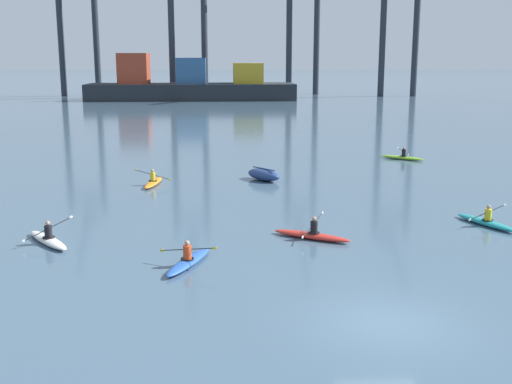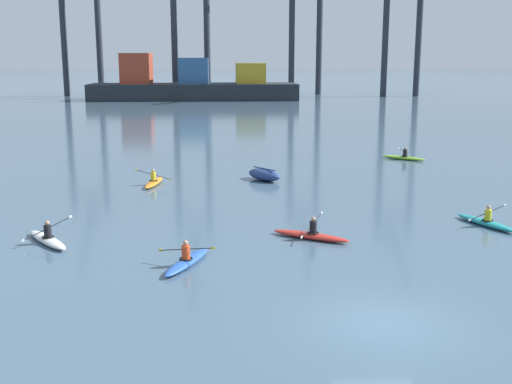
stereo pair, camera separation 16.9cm
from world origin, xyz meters
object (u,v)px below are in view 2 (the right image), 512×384
object	(u,v)px
kayak_teal	(486,222)
kayak_blue	(187,260)
gantry_crane_east_mid	(306,0)
container_barge	(192,85)
gantry_crane_west	(79,9)
kayak_red	(311,235)
kayak_lime	(404,157)
kayak_white	(47,239)
capsized_dinghy	(264,175)
kayak_orange	(154,182)

from	to	relation	value
kayak_teal	kayak_blue	xyz separation A→B (m)	(-13.06, -4.68, 0.00)
gantry_crane_east_mid	kayak_teal	distance (m)	104.45
container_barge	gantry_crane_west	world-z (taller)	gantry_crane_west
kayak_red	kayak_lime	bearing A→B (deg)	64.00
kayak_white	kayak_blue	bearing A→B (deg)	-28.23
gantry_crane_west	kayak_white	size ratio (longest dim) A/B	10.72
kayak_white	kayak_lime	world-z (taller)	kayak_lime
container_barge	kayak_white	size ratio (longest dim) A/B	11.85
gantry_crane_east_mid	kayak_blue	size ratio (longest dim) A/B	11.41
gantry_crane_west	kayak_teal	xyz separation A→B (m)	(38.51, -100.44, -16.40)
capsized_dinghy	kayak_lime	world-z (taller)	kayak_lime
container_barge	kayak_red	xyz separation A→B (m)	(8.56, -89.08, -2.44)
kayak_lime	container_barge	bearing A→B (deg)	104.93
container_barge	kayak_teal	xyz separation A→B (m)	(16.67, -87.47, -2.44)
kayak_orange	kayak_red	bearing A→B (deg)	-57.06
kayak_orange	kayak_lime	distance (m)	19.35
kayak_teal	kayak_white	xyz separation A→B (m)	(-18.84, -1.58, 0.00)
kayak_orange	kayak_white	xyz separation A→B (m)	(-3.09, -11.76, 0.00)
kayak_lime	kayak_white	bearing A→B (deg)	-135.65
gantry_crane_east_mid	kayak_teal	world-z (taller)	gantry_crane_east_mid
kayak_blue	gantry_crane_west	bearing A→B (deg)	103.61
container_barge	kayak_white	world-z (taller)	container_barge
gantry_crane_west	kayak_blue	size ratio (longest dim) A/B	9.87
kayak_white	container_barge	bearing A→B (deg)	88.60
capsized_dinghy	kayak_orange	xyz separation A→B (m)	(-6.62, -0.95, -0.18)
gantry_crane_west	kayak_lime	distance (m)	92.73
capsized_dinghy	container_barge	bearing A→B (deg)	95.64
kayak_orange	kayak_red	xyz separation A→B (m)	(7.64, -11.80, 0.00)
kayak_teal	kayak_orange	size ratio (longest dim) A/B	0.98
gantry_crane_east_mid	kayak_blue	xyz separation A→B (m)	(-18.88, -107.31, -18.53)
kayak_blue	kayak_red	world-z (taller)	kayak_red
gantry_crane_west	kayak_red	size ratio (longest dim) A/B	10.40
gantry_crane_east_mid	kayak_teal	xyz separation A→B (m)	(-5.81, -102.63, -18.53)
gantry_crane_east_mid	kayak_blue	bearing A→B (deg)	-99.98
kayak_lime	kayak_red	distance (m)	22.40
kayak_teal	kayak_orange	world-z (taller)	same
kayak_red	capsized_dinghy	bearing A→B (deg)	94.60
gantry_crane_east_mid	kayak_red	world-z (taller)	gantry_crane_east_mid
kayak_teal	kayak_lime	size ratio (longest dim) A/B	1.13
capsized_dinghy	kayak_blue	xyz separation A→B (m)	(-3.93, -15.81, -0.18)
kayak_orange	kayak_white	distance (m)	12.16
gantry_crane_east_mid	container_barge	bearing A→B (deg)	-146.00
container_barge	kayak_white	xyz separation A→B (m)	(-2.17, -89.04, -2.44)
kayak_orange	kayak_blue	xyz separation A→B (m)	(2.69, -14.87, 0.00)
gantry_crane_west	capsized_dinghy	xyz separation A→B (m)	(29.39, -89.31, -16.22)
kayak_lime	gantry_crane_west	bearing A→B (deg)	116.15
kayak_blue	kayak_lime	world-z (taller)	kayak_lime
kayak_teal	kayak_lime	bearing A→B (deg)	84.71
kayak_lime	kayak_red	xyz separation A→B (m)	(-9.82, -20.13, 0.00)
kayak_teal	kayak_red	world-z (taller)	kayak_red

